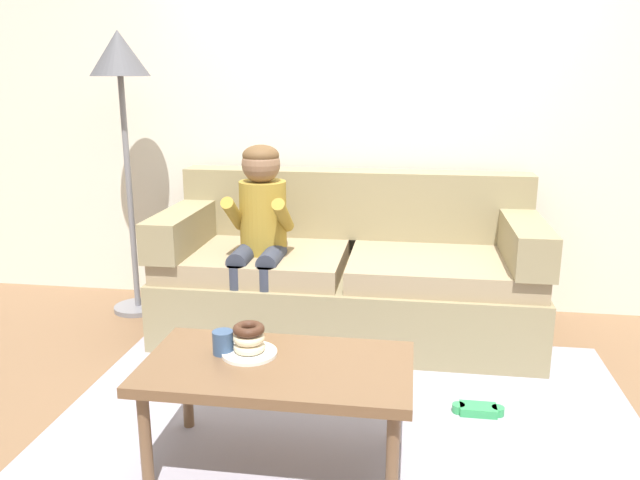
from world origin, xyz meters
TOP-DOWN VIEW (x-y plane):
  - ground at (0.00, 0.00)m, footprint 10.00×10.00m
  - wall_back at (0.00, 1.40)m, footprint 8.00×0.10m
  - area_rug at (0.00, -0.25)m, footprint 2.51×2.01m
  - couch at (-0.11, 0.84)m, footprint 2.10×0.90m
  - coffee_table at (-0.23, -0.53)m, footprint 0.99×0.54m
  - person_child at (-0.58, 0.64)m, footprint 0.34×0.58m
  - plate at (-0.35, -0.47)m, footprint 0.21×0.21m
  - donut at (-0.35, -0.47)m, footprint 0.17×0.17m
  - donut_second at (-0.35, -0.47)m, footprint 0.14×0.14m
  - donut_third at (-0.35, -0.47)m, footprint 0.17×0.17m
  - mug at (-0.45, -0.48)m, footprint 0.08×0.08m
  - toy_controller at (0.56, -0.04)m, footprint 0.23×0.09m
  - floor_lamp at (-1.48, 0.99)m, footprint 0.35×0.35m

SIDE VIEW (x-z plane):
  - ground at x=0.00m, z-range 0.00..0.00m
  - area_rug at x=0.00m, z-range 0.00..0.01m
  - toy_controller at x=0.56m, z-range 0.00..0.05m
  - couch at x=-0.11m, z-range -0.12..0.79m
  - coffee_table at x=-0.23m, z-range 0.17..0.60m
  - plate at x=-0.35m, z-range 0.43..0.45m
  - donut at x=-0.35m, z-range 0.45..0.48m
  - mug at x=-0.45m, z-range 0.43..0.52m
  - donut_second at x=-0.35m, z-range 0.48..0.52m
  - donut_third at x=-0.35m, z-range 0.52..0.55m
  - person_child at x=-0.58m, z-range 0.12..1.22m
  - wall_back at x=0.00m, z-range 0.00..2.80m
  - floor_lamp at x=-1.48m, z-range 0.57..2.29m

